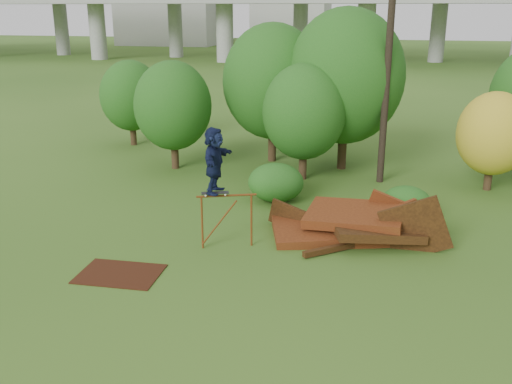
% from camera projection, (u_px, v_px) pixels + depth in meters
% --- Properties ---
extents(ground, '(240.00, 240.00, 0.00)m').
position_uv_depth(ground, '(268.00, 271.00, 15.62)').
color(ground, '#2D5116').
rests_on(ground, ground).
extents(scrap_pile, '(5.79, 3.38, 2.20)m').
position_uv_depth(scrap_pile, '(351.00, 226.00, 17.74)').
color(scrap_pile, '#421C0B').
rests_on(scrap_pile, ground).
extents(grind_rail, '(1.69, 0.68, 1.66)m').
position_uv_depth(grind_rail, '(227.00, 212.00, 16.89)').
color(grind_rail, '#64350F').
rests_on(grind_rail, ground).
extents(skateboard, '(0.83, 0.48, 0.08)m').
position_uv_depth(skateboard, '(215.00, 193.00, 16.66)').
color(skateboard, black).
rests_on(skateboard, grind_rail).
extents(skater, '(0.63, 1.82, 1.94)m').
position_uv_depth(skater, '(214.00, 160.00, 16.36)').
color(skater, '#111939').
rests_on(skater, skateboard).
extents(flat_plate, '(2.24, 1.63, 0.03)m').
position_uv_depth(flat_plate, '(120.00, 274.00, 15.44)').
color(flat_plate, '#33170A').
rests_on(flat_plate, ground).
extents(tree_0, '(3.38, 3.38, 4.77)m').
position_uv_depth(tree_0, '(173.00, 106.00, 24.75)').
color(tree_0, black).
rests_on(tree_0, ground).
extents(tree_1, '(4.53, 4.53, 6.30)m').
position_uv_depth(tree_1, '(273.00, 82.00, 25.73)').
color(tree_1, black).
rests_on(tree_1, ground).
extents(tree_2, '(3.41, 3.41, 4.81)m').
position_uv_depth(tree_2, '(304.00, 112.00, 23.16)').
color(tree_2, black).
rests_on(tree_2, ground).
extents(tree_3, '(5.02, 5.02, 6.97)m').
position_uv_depth(tree_3, '(346.00, 77.00, 24.32)').
color(tree_3, black).
rests_on(tree_3, ground).
extents(tree_4, '(2.81, 2.81, 3.88)m').
position_uv_depth(tree_4, '(494.00, 134.00, 21.92)').
color(tree_4, black).
rests_on(tree_4, ground).
extents(tree_6, '(3.14, 3.14, 4.38)m').
position_uv_depth(tree_6, '(131.00, 96.00, 29.20)').
color(tree_6, black).
rests_on(tree_6, ground).
extents(shrub_left, '(2.07, 1.91, 1.43)m').
position_uv_depth(shrub_left, '(276.00, 182.00, 21.10)').
color(shrub_left, '#164C14').
rests_on(shrub_left, ground).
extents(shrub_right, '(1.70, 1.56, 1.21)m').
position_uv_depth(shrub_right, '(406.00, 204.00, 19.15)').
color(shrub_right, '#164C14').
rests_on(shrub_right, ground).
extents(utility_pole, '(1.40, 0.28, 9.29)m').
position_uv_depth(utility_pole, '(388.00, 66.00, 22.19)').
color(utility_pole, black).
rests_on(utility_pole, ground).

